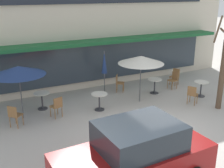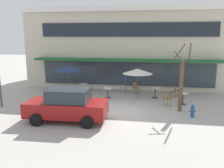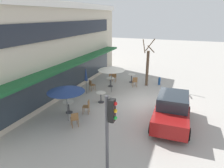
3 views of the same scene
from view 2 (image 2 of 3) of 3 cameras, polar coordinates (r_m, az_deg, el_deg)
ground_plane at (r=14.20m, az=0.82°, el=-6.67°), size 80.00×80.00×0.00m
building_facade at (r=23.42m, az=4.42°, el=8.97°), size 17.69×9.10×6.84m
cafe_table_near_wall at (r=18.75m, az=-6.97°, el=-0.65°), size 0.70×0.70×0.76m
cafe_table_streetside at (r=17.44m, az=10.34°, el=-1.67°), size 0.70×0.70×0.76m
cafe_table_by_tree at (r=17.07m, az=-1.04°, el=-1.77°), size 0.70×0.70×0.76m
cafe_table_mid_patio at (r=16.22m, az=16.72°, el=-2.96°), size 0.70×0.70×0.76m
patio_umbrella_green_folded at (r=18.26m, az=-10.39°, el=3.72°), size 2.10×2.10×2.20m
patio_umbrella_cream_folded at (r=18.40m, az=3.26°, el=2.71°), size 0.28×0.28×2.20m
patio_umbrella_corner_open at (r=16.59m, az=6.17°, el=3.08°), size 2.10×2.10×2.20m
cafe_chair_0 at (r=17.59m, az=-6.95°, el=-1.43°), size 0.50×0.50×0.89m
cafe_chair_1 at (r=18.22m, az=16.12°, el=-1.35°), size 0.51×0.51×0.89m
cafe_chair_2 at (r=17.68m, az=14.65°, el=-1.65°), size 0.45×0.45×0.89m
cafe_chair_3 at (r=18.00m, az=-12.23°, el=-1.30°), size 0.57×0.57×0.89m
cafe_chair_4 at (r=15.51m, az=12.86°, el=-3.37°), size 0.54×0.54×0.89m
cafe_chair_5 at (r=18.51m, az=5.66°, el=-0.75°), size 0.56×0.56×0.89m
parked_sedan at (r=12.66m, az=-10.67°, el=-4.97°), size 4.25×2.11×1.76m
street_tree at (r=14.48m, az=16.30°, el=0.35°), size 1.03×1.11×4.06m
fire_hydrant at (r=13.90m, az=18.81°, el=-6.17°), size 0.36×0.20×0.71m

